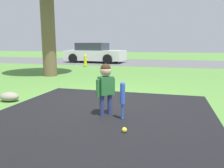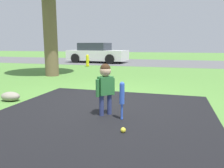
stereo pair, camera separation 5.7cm
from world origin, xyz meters
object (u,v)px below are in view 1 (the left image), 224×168
(sports_ball, at_px, (124,130))
(parked_car, at_px, (95,53))
(child, at_px, (106,82))
(fire_hydrant, at_px, (85,61))
(baseball_bat, at_px, (123,95))

(sports_ball, relative_size, parked_car, 0.02)
(child, height_order, fire_hydrant, child)
(child, distance_m, sports_ball, 0.97)
(sports_ball, bearing_deg, parked_car, 111.69)
(child, relative_size, parked_car, 0.22)
(fire_hydrant, bearing_deg, parked_car, 99.26)
(baseball_bat, height_order, fire_hydrant, fire_hydrant)
(child, relative_size, baseball_bat, 1.43)
(child, bearing_deg, parked_car, 62.80)
(fire_hydrant, bearing_deg, baseball_bat, -64.05)
(fire_hydrant, bearing_deg, child, -65.57)
(child, distance_m, baseball_bat, 0.39)
(baseball_bat, bearing_deg, fire_hydrant, 115.95)
(child, height_order, baseball_bat, child)
(parked_car, bearing_deg, fire_hydrant, -75.49)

